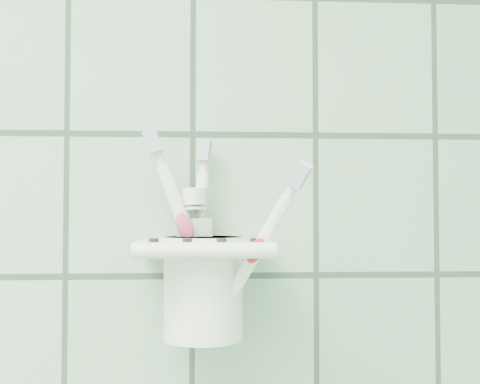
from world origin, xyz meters
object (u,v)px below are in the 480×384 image
Objects in this scene: toothbrush_orange at (211,231)px; cup at (203,283)px; holder_bracket at (204,249)px; toothbrush_blue at (186,231)px; toothpaste_tube at (197,247)px; toothbrush_pink at (223,222)px.

cup is at bearing 167.42° from toothbrush_orange.
toothbrush_blue is at bearing 142.69° from holder_bracket.
toothpaste_tube reaches higher than holder_bracket.
cup is 0.71× the size of toothpaste_tube.
holder_bracket is at bearing -60.70° from toothpaste_tube.
toothpaste_tube is (-0.01, 0.01, -0.02)m from toothbrush_orange.
toothbrush_pink is 0.04m from toothbrush_blue.
holder_bracket is 0.03m from toothbrush_pink.
toothbrush_blue is at bearing -178.61° from toothpaste_tube.
toothbrush_pink is at bearing 45.52° from toothbrush_orange.
cup is (-0.00, 0.00, -0.03)m from holder_bracket.
toothbrush_orange is at bearing -32.73° from cup.
toothbrush_blue reaches higher than cup.
toothbrush_pink is 1.09× the size of toothbrush_blue.
toothpaste_tube is at bearing 118.77° from holder_bracket.
toothpaste_tube is at bearing 123.97° from cup.
toothbrush_orange is (0.01, -0.00, 0.05)m from cup.
toothbrush_blue is at bearing 150.37° from cup.
toothbrush_orange reaches higher than holder_bracket.
toothpaste_tube is at bearing 17.03° from toothbrush_blue.
toothbrush_blue is (-0.04, 0.01, -0.01)m from toothbrush_pink.
holder_bracket is 1.29× the size of cup.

